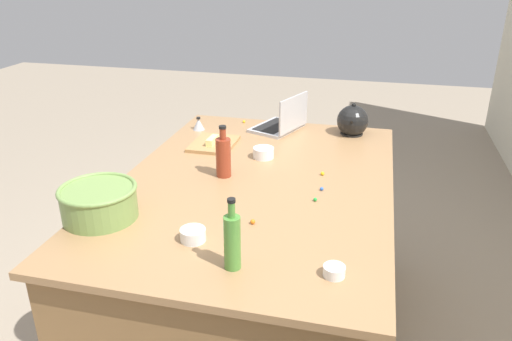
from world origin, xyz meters
name	(u,v)px	position (x,y,z in m)	size (l,w,h in m)	color
ground_plane	(256,333)	(0.00, 0.00, 0.00)	(12.00, 12.00, 0.00)	gray
island_counter	(256,262)	(0.00, 0.00, 0.45)	(1.80, 1.23, 0.90)	olive
laptop	(282,123)	(-0.73, -0.02, 0.95)	(0.37, 0.32, 0.22)	#B7B7BC
mixing_bowl_large	(99,202)	(0.49, -0.51, 0.97)	(0.31, 0.31, 0.13)	#72934C
bottle_olive	(232,241)	(0.69, 0.09, 1.00)	(0.06, 0.06, 0.26)	#4C8C38
bottle_soy	(223,156)	(-0.01, -0.16, 1.00)	(0.07, 0.07, 0.25)	maroon
kettle	(353,121)	(-0.76, 0.39, 0.98)	(0.21, 0.18, 0.20)	black
cutting_board	(214,144)	(-0.39, -0.33, 0.91)	(0.29, 0.23, 0.02)	#AD7F4C
butter_stick_left	(212,141)	(-0.37, -0.33, 0.94)	(0.11, 0.04, 0.04)	#F4E58C
ramekin_small	(193,235)	(0.56, -0.10, 0.92)	(0.09, 0.09, 0.05)	white
ramekin_medium	(334,271)	(0.66, 0.42, 0.92)	(0.07, 0.07, 0.04)	white
ramekin_wide	(263,153)	(-0.28, -0.03, 0.93)	(0.11, 0.11, 0.05)	white
kitchen_timer	(199,124)	(-0.62, -0.51, 0.94)	(0.07, 0.07, 0.08)	#B2B2B7
candy_0	(315,199)	(0.14, 0.29, 0.91)	(0.02, 0.02, 0.02)	green
candy_1	(322,189)	(0.03, 0.31, 0.91)	(0.02, 0.02, 0.02)	blue
candy_2	(322,173)	(-0.13, 0.29, 0.91)	(0.02, 0.02, 0.02)	yellow
candy_3	(244,122)	(-0.81, -0.28, 0.91)	(0.02, 0.02, 0.02)	yellow
candy_4	(253,222)	(0.39, 0.08, 0.91)	(0.02, 0.02, 0.02)	orange
candy_5	(357,134)	(-0.74, 0.42, 0.91)	(0.01, 0.01, 0.01)	yellow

